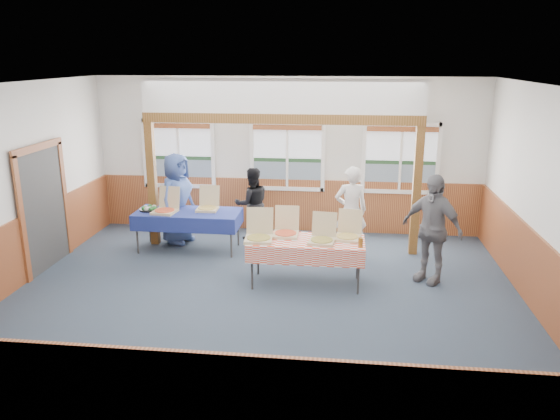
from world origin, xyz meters
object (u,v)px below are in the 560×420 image
object	(u,v)px
woman_white	(351,211)
person_grey	(432,229)
table_left	(188,214)
table_right	(306,243)
woman_black	(252,204)
man_blue	(177,198)

from	to	relation	value
woman_white	person_grey	distance (m)	1.72
table_left	table_right	world-z (taller)	same
table_right	woman_white	bearing A→B (deg)	48.90
woman_white	person_grey	world-z (taller)	person_grey
woman_white	woman_black	size ratio (longest dim) A/B	1.14
woman_black	man_blue	bearing A→B (deg)	-7.93
table_right	person_grey	distance (m)	2.04
table_left	woman_white	xyz separation A→B (m)	(3.06, 0.12, 0.13)
man_blue	person_grey	world-z (taller)	person_grey
table_right	man_blue	distance (m)	3.23
person_grey	woman_white	bearing A→B (deg)	176.74
table_left	table_right	size ratio (longest dim) A/B	1.05
man_blue	woman_white	bearing A→B (deg)	-74.41
table_right	man_blue	world-z (taller)	man_blue
woman_black	person_grey	bearing A→B (deg)	128.99
person_grey	woman_black	bearing A→B (deg)	-170.59
woman_white	man_blue	xyz separation A→B (m)	(-3.38, 0.30, 0.06)
table_left	person_grey	bearing A→B (deg)	-24.55
table_left	woman_black	world-z (taller)	woman_black
woman_black	man_blue	xyz separation A→B (m)	(-1.42, -0.36, 0.16)
table_left	woman_black	size ratio (longest dim) A/B	1.43
table_left	man_blue	world-z (taller)	man_blue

